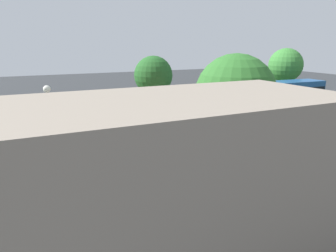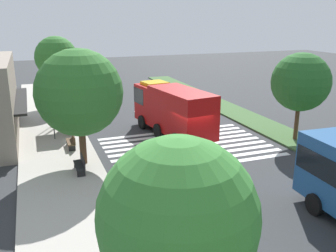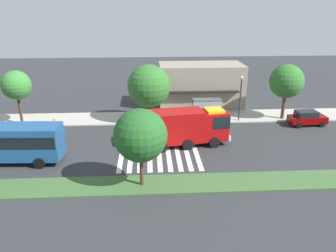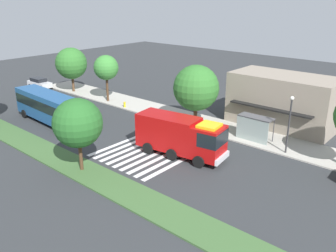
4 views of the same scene
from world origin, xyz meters
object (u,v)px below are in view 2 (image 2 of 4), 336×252
parked_car_mid (79,92)px  bench_near_shelter (72,141)px  bus_stop_shelter (65,109)px  sidewalk_tree_center (79,93)px  median_tree_west (301,82)px  fire_truck (171,108)px  street_lamp (68,81)px  sidewalk_tree_east (56,58)px  bench_west_of_shelter (80,164)px  sidewalk_tree_west (178,217)px

parked_car_mid → bench_near_shelter: (-15.58, 2.56, -0.32)m
bus_stop_shelter → sidewalk_tree_center: 7.58m
sidewalk_tree_center → median_tree_west: 15.11m
fire_truck → sidewalk_tree_center: 8.49m
parked_car_mid → street_lamp: street_lamp is taller
fire_truck → bench_near_shelter: size_ratio=5.54×
sidewalk_tree_east → sidewalk_tree_center: bearing=180.0°
sidewalk_tree_east → bench_west_of_shelter: bearing=178.8°
median_tree_west → street_lamp: bearing=51.5°
fire_truck → sidewalk_tree_west: bearing=151.1°
bench_near_shelter → bench_west_of_shelter: 4.38m
fire_truck → bus_stop_shelter: fire_truck is taller
bench_west_of_shelter → street_lamp: size_ratio=0.29×
sidewalk_tree_center → sidewalk_tree_east: sidewalk_tree_center is taller
parked_car_mid → sidewalk_tree_center: sidewalk_tree_center is taller
fire_truck → street_lamp: size_ratio=1.61×
sidewalk_tree_center → median_tree_west: size_ratio=1.11×
bus_stop_shelter → street_lamp: bearing=-10.9°
bench_west_of_shelter → bus_stop_shelter: bearing=-0.1°
fire_truck → bench_near_shelter: 7.71m
fire_truck → bus_stop_shelter: (3.23, 7.50, -0.20)m
fire_truck → sidewalk_tree_center: sidewalk_tree_center is taller
fire_truck → street_lamp: street_lamp is taller
sidewalk_tree_center → parked_car_mid: bearing=-6.7°
street_lamp → median_tree_west: median_tree_west is taller
bench_near_shelter → street_lamp: size_ratio=0.29×
bench_near_shelter → street_lamp: (7.86, -0.76, 2.84)m
bench_near_shelter → sidewalk_tree_center: 5.00m
parked_car_mid → median_tree_west: size_ratio=0.71×
parked_car_mid → sidewalk_tree_center: size_ratio=0.64×
sidewalk_tree_west → sidewalk_tree_center: sidewalk_tree_center is taller
fire_truck → sidewalk_tree_west: size_ratio=1.39×
bus_stop_shelter → sidewalk_tree_east: size_ratio=0.52×
bus_stop_shelter → sidewalk_tree_east: (9.48, -0.34, 2.95)m
bench_west_of_shelter → street_lamp: street_lamp is taller
sidewalk_tree_west → sidewalk_tree_east: 31.85m
bench_near_shelter → fire_truck: bearing=-84.1°
parked_car_mid → sidewalk_tree_west: sidewalk_tree_west is taller
bench_near_shelter → sidewalk_tree_west: 18.85m
sidewalk_tree_east → bench_near_shelter: bearing=178.5°
street_lamp → sidewalk_tree_center: size_ratio=0.80×
bench_west_of_shelter → sidewalk_tree_west: sidewalk_tree_west is taller
parked_car_mid → median_tree_west: bearing=-149.6°
sidewalk_tree_center → fire_truck: bearing=-61.6°
street_lamp → median_tree_west: bearing=-128.5°
sidewalk_tree_west → bench_near_shelter: bearing=1.1°
parked_car_mid → median_tree_west: (-19.39, -12.89, 3.41)m
street_lamp → parked_car_mid: bearing=-13.1°
bus_stop_shelter → street_lamp: 4.22m
sidewalk_tree_center → sidewalk_tree_east: (16.59, 0.00, 0.34)m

